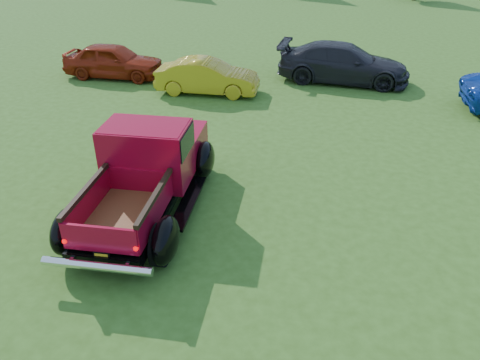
{
  "coord_description": "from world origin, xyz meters",
  "views": [
    {
      "loc": [
        1.85,
        -7.64,
        5.63
      ],
      "look_at": [
        0.03,
        0.2,
        0.98
      ],
      "focal_mm": 35.0,
      "sensor_mm": 36.0,
      "label": 1
    }
  ],
  "objects_px": {
    "show_car_yellow": "(207,77)",
    "show_car_grey": "(343,63)",
    "pickup_truck": "(149,167)",
    "show_car_red": "(113,61)"
  },
  "relations": [
    {
      "from": "pickup_truck",
      "to": "show_car_grey",
      "type": "distance_m",
      "value": 10.26
    },
    {
      "from": "show_car_red",
      "to": "show_car_yellow",
      "type": "distance_m",
      "value": 4.14
    },
    {
      "from": "pickup_truck",
      "to": "show_car_red",
      "type": "xyz_separation_m",
      "value": [
        -4.86,
        8.1,
        -0.23
      ]
    },
    {
      "from": "show_car_red",
      "to": "pickup_truck",
      "type": "bearing_deg",
      "value": -150.93
    },
    {
      "from": "show_car_yellow",
      "to": "show_car_grey",
      "type": "xyz_separation_m",
      "value": [
        4.57,
        2.4,
        0.11
      ]
    },
    {
      "from": "show_car_yellow",
      "to": "show_car_grey",
      "type": "distance_m",
      "value": 5.17
    },
    {
      "from": "pickup_truck",
      "to": "show_car_yellow",
      "type": "bearing_deg",
      "value": 92.53
    },
    {
      "from": "pickup_truck",
      "to": "show_car_red",
      "type": "distance_m",
      "value": 9.45
    },
    {
      "from": "show_car_red",
      "to": "show_car_yellow",
      "type": "bearing_deg",
      "value": -105.15
    },
    {
      "from": "show_car_grey",
      "to": "show_car_red",
      "type": "bearing_deg",
      "value": 101.96
    }
  ]
}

